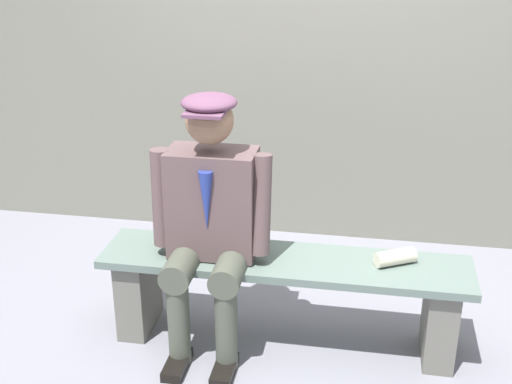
% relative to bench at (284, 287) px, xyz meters
% --- Properties ---
extents(ground_plane, '(30.00, 30.00, 0.00)m').
position_rel_bench_xyz_m(ground_plane, '(0.00, 0.00, -0.32)').
color(ground_plane, slate).
extents(bench, '(1.85, 0.39, 0.48)m').
position_rel_bench_xyz_m(bench, '(0.00, 0.00, 0.00)').
color(bench, '#586961').
rests_on(bench, ground).
extents(seated_man, '(0.60, 0.57, 1.31)m').
position_rel_bench_xyz_m(seated_man, '(0.36, 0.06, 0.41)').
color(seated_man, brown).
rests_on(seated_man, ground).
extents(rolled_magazine, '(0.22, 0.17, 0.08)m').
position_rel_bench_xyz_m(rolled_magazine, '(-0.54, -0.04, 0.20)').
color(rolled_magazine, beige).
rests_on(rolled_magazine, bench).
extents(stadium_wall, '(12.00, 0.24, 2.35)m').
position_rel_bench_xyz_m(stadium_wall, '(0.00, -1.42, 0.86)').
color(stadium_wall, slate).
rests_on(stadium_wall, ground).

